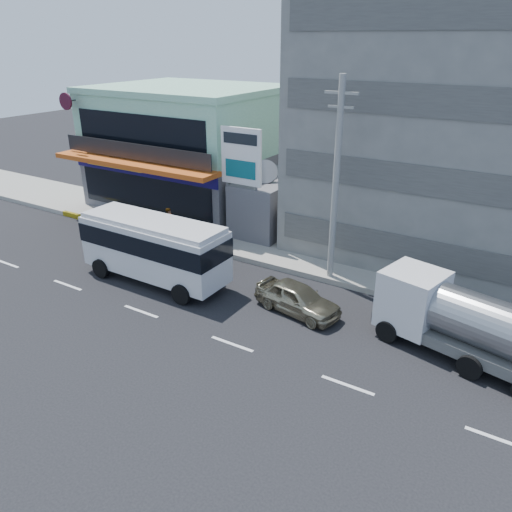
% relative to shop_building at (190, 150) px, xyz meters
% --- Properties ---
extents(ground, '(120.00, 120.00, 0.00)m').
position_rel_shop_building_xyz_m(ground, '(8.00, -13.95, -4.00)').
color(ground, black).
rests_on(ground, ground).
extents(sidewalk, '(70.00, 5.00, 0.30)m').
position_rel_shop_building_xyz_m(sidewalk, '(13.00, -4.45, -3.85)').
color(sidewalk, gray).
rests_on(sidewalk, ground).
extents(shop_building, '(12.40, 11.70, 8.00)m').
position_rel_shop_building_xyz_m(shop_building, '(0.00, 0.00, 0.00)').
color(shop_building, '#46454A').
rests_on(shop_building, ground).
extents(concrete_building, '(16.00, 12.00, 14.00)m').
position_rel_shop_building_xyz_m(concrete_building, '(18.00, 1.05, 3.00)').
color(concrete_building, gray).
rests_on(concrete_building, ground).
extents(gap_structure, '(3.00, 6.00, 3.50)m').
position_rel_shop_building_xyz_m(gap_structure, '(8.00, -1.95, -2.25)').
color(gap_structure, '#46454A').
rests_on(gap_structure, ground).
extents(satellite_dish, '(1.50, 1.50, 0.15)m').
position_rel_shop_building_xyz_m(satellite_dish, '(8.00, -2.95, -0.42)').
color(satellite_dish, slate).
rests_on(satellite_dish, gap_structure).
extents(billboard, '(2.60, 0.18, 6.90)m').
position_rel_shop_building_xyz_m(billboard, '(7.50, -4.75, 0.93)').
color(billboard, gray).
rests_on(billboard, ground).
extents(utility_pole_near, '(1.60, 0.30, 10.00)m').
position_rel_shop_building_xyz_m(utility_pole_near, '(14.00, -6.55, 1.15)').
color(utility_pole_near, '#999993').
rests_on(utility_pole_near, ground).
extents(minibus, '(7.88, 2.81, 3.29)m').
position_rel_shop_building_xyz_m(minibus, '(6.45, -11.15, -2.03)').
color(minibus, silver).
rests_on(minibus, ground).
extents(sedan, '(4.35, 2.37, 1.40)m').
position_rel_shop_building_xyz_m(sedan, '(14.05, -10.24, -3.30)').
color(sedan, tan).
rests_on(sedan, ground).
extents(tanker_truck, '(7.67, 3.79, 2.91)m').
position_rel_shop_building_xyz_m(tanker_truck, '(21.06, -10.01, -2.44)').
color(tanker_truck, silver).
rests_on(tanker_truck, ground).
extents(motorcycle_rider, '(1.89, 0.92, 2.33)m').
position_rel_shop_building_xyz_m(motorcycle_rider, '(4.00, -7.15, -3.23)').
color(motorcycle_rider, '#530B19').
rests_on(motorcycle_rider, ground).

